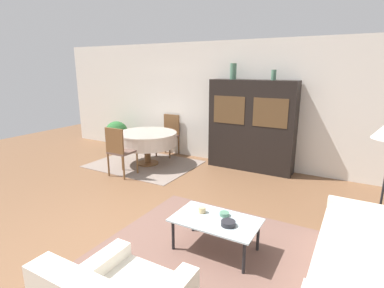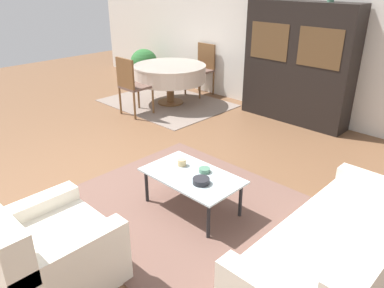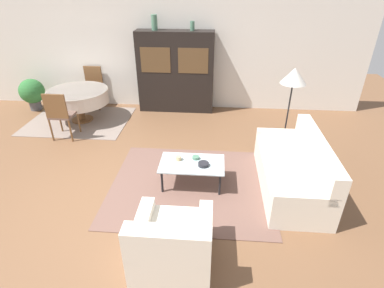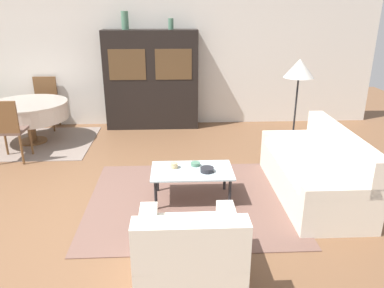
# 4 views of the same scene
# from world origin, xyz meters

# --- Properties ---
(ground_plane) EXTENTS (14.00, 14.00, 0.00)m
(ground_plane) POSITION_xyz_m (0.00, 0.00, 0.00)
(ground_plane) COLOR brown
(wall_back) EXTENTS (10.00, 0.06, 2.70)m
(wall_back) POSITION_xyz_m (0.00, 3.63, 1.35)
(wall_back) COLOR silver
(wall_back) RESTS_ON ground_plane
(area_rug) EXTENTS (2.54, 2.21, 0.01)m
(area_rug) POSITION_xyz_m (1.13, 0.25, 0.01)
(area_rug) COLOR brown
(area_rug) RESTS_ON ground_plane
(dining_rug) EXTENTS (2.26, 1.73, 0.01)m
(dining_rug) POSITION_xyz_m (-1.66, 2.49, 0.01)
(dining_rug) COLOR gray
(dining_rug) RESTS_ON ground_plane
(couch) EXTENTS (0.87, 1.94, 0.86)m
(couch) POSITION_xyz_m (2.75, 0.34, 0.30)
(couch) COLOR silver
(couch) RESTS_ON ground_plane
(armchair) EXTENTS (0.88, 0.90, 0.83)m
(armchair) POSITION_xyz_m (1.05, -1.26, 0.30)
(armchair) COLOR silver
(armchair) RESTS_ON ground_plane
(coffee_table) EXTENTS (1.01, 0.60, 0.40)m
(coffee_table) POSITION_xyz_m (1.15, 0.29, 0.37)
(coffee_table) COLOR black
(coffee_table) RESTS_ON area_rug
(display_cabinet) EXTENTS (1.80, 0.43, 1.89)m
(display_cabinet) POSITION_xyz_m (0.51, 3.37, 0.95)
(display_cabinet) COLOR black
(display_cabinet) RESTS_ON ground_plane
(dining_table) EXTENTS (1.33, 1.33, 0.73)m
(dining_table) POSITION_xyz_m (-1.60, 2.53, 0.59)
(dining_table) COLOR brown
(dining_table) RESTS_ON dining_rug
(dining_chair_near) EXTENTS (0.44, 0.44, 0.99)m
(dining_chair_near) POSITION_xyz_m (-1.60, 1.64, 0.57)
(dining_chair_near) COLOR brown
(dining_chair_near) RESTS_ON dining_rug
(dining_chair_far) EXTENTS (0.44, 0.44, 0.99)m
(dining_chair_far) POSITION_xyz_m (-1.60, 3.42, 0.57)
(dining_chair_far) COLOR brown
(dining_chair_far) RESTS_ON dining_rug
(floor_lamp) EXTENTS (0.46, 0.46, 1.57)m
(floor_lamp) POSITION_xyz_m (2.84, 1.67, 1.37)
(floor_lamp) COLOR black
(floor_lamp) RESTS_ON ground_plane
(cup) EXTENTS (0.09, 0.09, 0.07)m
(cup) POSITION_xyz_m (0.93, 0.36, 0.44)
(cup) COLOR tan
(cup) RESTS_ON coffee_table
(bowl) EXTENTS (0.17, 0.17, 0.05)m
(bowl) POSITION_xyz_m (1.33, 0.23, 0.43)
(bowl) COLOR #232328
(bowl) RESTS_ON coffee_table
(bowl_small) EXTENTS (0.12, 0.12, 0.04)m
(bowl_small) POSITION_xyz_m (1.20, 0.42, 0.43)
(bowl_small) COLOR #4C7A60
(bowl_small) RESTS_ON coffee_table
(vase_tall) EXTENTS (0.13, 0.13, 0.33)m
(vase_tall) POSITION_xyz_m (0.07, 3.37, 2.05)
(vase_tall) COLOR #4C7A60
(vase_tall) RESTS_ON display_cabinet
(vase_short) EXTENTS (0.10, 0.10, 0.20)m
(vase_short) POSITION_xyz_m (0.91, 3.37, 1.99)
(vase_short) COLOR #4C7A60
(vase_short) RESTS_ON display_cabinet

